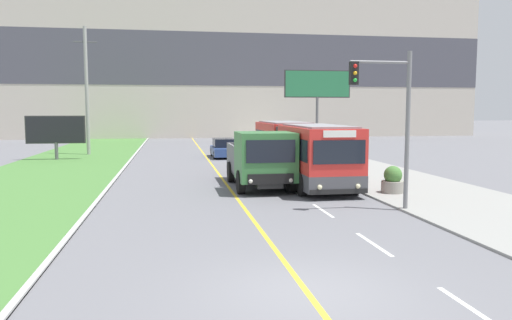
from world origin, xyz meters
TOP-DOWN VIEW (x-y plane):
  - ground_plane at (0.00, 0.00)m, footprint 300.00×300.00m
  - lane_marking_centre at (0.35, 1.88)m, footprint 2.88×140.00m
  - apartment_block_background at (0.00, 59.76)m, footprint 80.00×8.04m
  - city_bus at (3.96, 15.98)m, footprint 2.62×12.95m
  - dump_truck at (1.43, 12.87)m, footprint 2.55×6.36m
  - car_distant at (1.33, 28.85)m, footprint 1.80×4.30m
  - utility_pole_far at (-9.33, 32.98)m, footprint 1.80×0.28m
  - traffic_light_mast at (5.05, 7.33)m, footprint 2.28×0.32m
  - billboard_large at (10.22, 33.72)m, footprint 5.99×0.24m
  - billboard_small at (-10.95, 28.90)m, footprint 4.16×0.24m
  - planter_round_near at (6.76, 10.66)m, footprint 0.97×0.97m
  - planter_round_second at (6.62, 15.76)m, footprint 1.01×1.01m
  - planter_round_third at (6.76, 20.85)m, footprint 0.93×0.93m

SIDE VIEW (x-z plane):
  - ground_plane at x=0.00m, z-range 0.00..0.00m
  - lane_marking_centre at x=0.35m, z-range 0.00..0.01m
  - planter_round_third at x=6.76m, z-range 0.01..1.15m
  - planter_round_near at x=6.76m, z-range 0.01..1.17m
  - planter_round_second at x=6.62m, z-range 0.01..1.19m
  - car_distant at x=1.33m, z-range -0.04..1.41m
  - dump_truck at x=1.43m, z-range 0.02..2.69m
  - city_bus at x=3.96m, z-range 0.02..2.98m
  - billboard_small at x=-10.95m, z-range 0.54..3.77m
  - traffic_light_mast at x=5.05m, z-range 0.79..6.49m
  - utility_pole_far at x=-9.33m, z-range 0.06..10.36m
  - billboard_large at x=10.22m, z-range 2.08..9.23m
  - apartment_block_background at x=0.00m, z-range 0.00..19.44m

